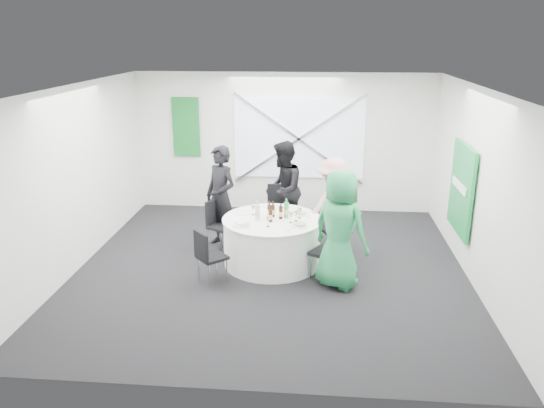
# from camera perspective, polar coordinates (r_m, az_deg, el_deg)

# --- Properties ---
(floor) EXTENTS (6.00, 6.00, 0.00)m
(floor) POSITION_cam_1_polar(r_m,az_deg,el_deg) (8.38, -0.12, -6.94)
(floor) COLOR black
(floor) RESTS_ON ground
(ceiling) EXTENTS (6.00, 6.00, 0.00)m
(ceiling) POSITION_cam_1_polar(r_m,az_deg,el_deg) (7.64, -0.14, 12.48)
(ceiling) COLOR white
(ceiling) RESTS_ON wall_back
(wall_back) EXTENTS (6.00, 0.00, 6.00)m
(wall_back) POSITION_cam_1_polar(r_m,az_deg,el_deg) (10.81, 1.31, 6.59)
(wall_back) COLOR silver
(wall_back) RESTS_ON floor
(wall_front) EXTENTS (6.00, 0.00, 6.00)m
(wall_front) POSITION_cam_1_polar(r_m,az_deg,el_deg) (5.09, -3.19, -6.80)
(wall_front) COLOR silver
(wall_front) RESTS_ON floor
(wall_left) EXTENTS (0.00, 6.00, 6.00)m
(wall_left) POSITION_cam_1_polar(r_m,az_deg,el_deg) (8.69, -20.26, 2.64)
(wall_left) COLOR silver
(wall_left) RESTS_ON floor
(wall_right) EXTENTS (0.00, 6.00, 6.00)m
(wall_right) POSITION_cam_1_polar(r_m,az_deg,el_deg) (8.20, 21.25, 1.66)
(wall_right) COLOR silver
(wall_right) RESTS_ON floor
(window_panel) EXTENTS (2.60, 0.03, 1.60)m
(window_panel) POSITION_cam_1_polar(r_m,az_deg,el_deg) (10.73, 2.91, 7.04)
(window_panel) COLOR silver
(window_panel) RESTS_ON wall_back
(window_brace_a) EXTENTS (2.63, 0.05, 1.84)m
(window_brace_a) POSITION_cam_1_polar(r_m,az_deg,el_deg) (10.69, 2.91, 7.00)
(window_brace_a) COLOR silver
(window_brace_a) RESTS_ON window_panel
(window_brace_b) EXTENTS (2.63, 0.05, 1.84)m
(window_brace_b) POSITION_cam_1_polar(r_m,az_deg,el_deg) (10.69, 2.91, 7.00)
(window_brace_b) COLOR silver
(window_brace_b) RESTS_ON window_panel
(green_banner) EXTENTS (0.55, 0.04, 1.20)m
(green_banner) POSITION_cam_1_polar(r_m,az_deg,el_deg) (11.01, -9.24, 8.17)
(green_banner) COLOR #146428
(green_banner) RESTS_ON wall_back
(green_sign) EXTENTS (0.05, 1.20, 1.40)m
(green_sign) POSITION_cam_1_polar(r_m,az_deg,el_deg) (8.79, 19.71, 1.52)
(green_sign) COLOR #198C3D
(green_sign) RESTS_ON wall_right
(banquet_table) EXTENTS (1.56, 1.56, 0.76)m
(banquet_table) POSITION_cam_1_polar(r_m,az_deg,el_deg) (8.42, 0.00, -4.02)
(banquet_table) COLOR white
(banquet_table) RESTS_ON floor
(chair_back) EXTENTS (0.45, 0.46, 0.97)m
(chair_back) POSITION_cam_1_polar(r_m,az_deg,el_deg) (9.40, 0.71, -0.39)
(chair_back) COLOR black
(chair_back) RESTS_ON floor
(chair_back_left) EXTENTS (0.53, 0.53, 0.86)m
(chair_back_left) POSITION_cam_1_polar(r_m,az_deg,el_deg) (8.99, -5.81, -1.84)
(chair_back_left) COLOR black
(chair_back_left) RESTS_ON floor
(chair_back_right) EXTENTS (0.58, 0.58, 0.98)m
(chair_back_right) POSITION_cam_1_polar(r_m,az_deg,el_deg) (8.73, 7.30, -1.97)
(chair_back_right) COLOR black
(chair_back_right) RESTS_ON floor
(chair_front_right) EXTENTS (0.55, 0.54, 0.87)m
(chair_front_right) POSITION_cam_1_polar(r_m,az_deg,el_deg) (7.85, 6.30, -4.78)
(chair_front_right) COLOR black
(chair_front_right) RESTS_ON floor
(chair_front_left) EXTENTS (0.53, 0.53, 0.82)m
(chair_front_left) POSITION_cam_1_polar(r_m,az_deg,el_deg) (7.77, -6.94, -5.30)
(chair_front_left) COLOR black
(chair_front_left) RESTS_ON floor
(person_man_back_left) EXTENTS (0.76, 0.72, 1.75)m
(person_man_back_left) POSITION_cam_1_polar(r_m,az_deg,el_deg) (9.04, -5.52, 0.79)
(person_man_back_left) COLOR black
(person_man_back_left) RESTS_ON floor
(person_man_back) EXTENTS (0.52, 0.88, 1.74)m
(person_man_back) POSITION_cam_1_polar(r_m,az_deg,el_deg) (9.42, 1.18, 1.55)
(person_man_back) COLOR black
(person_man_back) RESTS_ON floor
(person_woman_pink) EXTENTS (1.14, 0.96, 1.61)m
(person_woman_pink) POSITION_cam_1_polar(r_m,az_deg,el_deg) (8.81, 6.61, -0.19)
(person_woman_pink) COLOR pink
(person_woman_pink) RESTS_ON floor
(person_woman_green) EXTENTS (1.02, 0.94, 1.75)m
(person_woman_green) POSITION_cam_1_polar(r_m,az_deg,el_deg) (7.58, 7.31, -2.70)
(person_woman_green) COLOR #289352
(person_woman_green) RESTS_ON floor
(plate_back) EXTENTS (0.27, 0.27, 0.01)m
(plate_back) POSITION_cam_1_polar(r_m,az_deg,el_deg) (8.79, 0.20, -0.34)
(plate_back) COLOR white
(plate_back) RESTS_ON banquet_table
(plate_back_left) EXTENTS (0.29, 0.29, 0.01)m
(plate_back_left) POSITION_cam_1_polar(r_m,az_deg,el_deg) (8.56, -3.27, -0.90)
(plate_back_left) COLOR white
(plate_back_left) RESTS_ON banquet_table
(plate_back_right) EXTENTS (0.27, 0.27, 0.04)m
(plate_back_right) POSITION_cam_1_polar(r_m,az_deg,el_deg) (8.48, 3.11, -1.02)
(plate_back_right) COLOR white
(plate_back_right) RESTS_ON banquet_table
(plate_front_right) EXTENTS (0.27, 0.27, 0.04)m
(plate_front_right) POSITION_cam_1_polar(r_m,az_deg,el_deg) (7.98, 3.02, -2.26)
(plate_front_right) COLOR white
(plate_front_right) RESTS_ON banquet_table
(plate_front_left) EXTENTS (0.26, 0.26, 0.01)m
(plate_front_left) POSITION_cam_1_polar(r_m,az_deg,el_deg) (7.99, -3.37, -2.29)
(plate_front_left) COLOR white
(plate_front_left) RESTS_ON banquet_table
(napkin) EXTENTS (0.22, 0.20, 0.05)m
(napkin) POSITION_cam_1_polar(r_m,az_deg,el_deg) (7.97, -3.15, -2.11)
(napkin) COLOR white
(napkin) RESTS_ON plate_front_left
(beer_bottle_a) EXTENTS (0.06, 0.06, 0.26)m
(beer_bottle_a) POSITION_cam_1_polar(r_m,az_deg,el_deg) (8.34, -0.30, -0.73)
(beer_bottle_a) COLOR #3B1A0A
(beer_bottle_a) RESTS_ON banquet_table
(beer_bottle_b) EXTENTS (0.06, 0.06, 0.25)m
(beer_bottle_b) POSITION_cam_1_polar(r_m,az_deg,el_deg) (8.34, 0.10, -0.74)
(beer_bottle_b) COLOR #3B1A0A
(beer_bottle_b) RESTS_ON banquet_table
(beer_bottle_c) EXTENTS (0.06, 0.06, 0.26)m
(beer_bottle_c) POSITION_cam_1_polar(r_m,az_deg,el_deg) (8.24, 0.96, -0.95)
(beer_bottle_c) COLOR #3B1A0A
(beer_bottle_c) RESTS_ON banquet_table
(beer_bottle_d) EXTENTS (0.06, 0.06, 0.26)m
(beer_bottle_d) POSITION_cam_1_polar(r_m,az_deg,el_deg) (8.11, -0.16, -1.26)
(beer_bottle_d) COLOR #3B1A0A
(beer_bottle_d) RESTS_ON banquet_table
(green_water_bottle) EXTENTS (0.08, 0.08, 0.31)m
(green_water_bottle) POSITION_cam_1_polar(r_m,az_deg,el_deg) (8.29, 1.54, -0.67)
(green_water_bottle) COLOR green
(green_water_bottle) RESTS_ON banquet_table
(clear_water_bottle) EXTENTS (0.08, 0.08, 0.31)m
(clear_water_bottle) POSITION_cam_1_polar(r_m,az_deg,el_deg) (8.17, -1.59, -0.96)
(clear_water_bottle) COLOR silver
(clear_water_bottle) RESTS_ON banquet_table
(wine_glass_a) EXTENTS (0.07, 0.07, 0.17)m
(wine_glass_a) POSITION_cam_1_polar(r_m,az_deg,el_deg) (8.52, 1.61, -0.14)
(wine_glass_a) COLOR white
(wine_glass_a) RESTS_ON banquet_table
(wine_glass_b) EXTENTS (0.07, 0.07, 0.17)m
(wine_glass_b) POSITION_cam_1_polar(r_m,az_deg,el_deg) (8.14, 2.58, -1.01)
(wine_glass_b) COLOR white
(wine_glass_b) RESTS_ON banquet_table
(wine_glass_c) EXTENTS (0.07, 0.07, 0.17)m
(wine_glass_c) POSITION_cam_1_polar(r_m,az_deg,el_deg) (8.28, 2.97, -0.70)
(wine_glass_c) COLOR white
(wine_glass_c) RESTS_ON banquet_table
(wine_glass_d) EXTENTS (0.07, 0.07, 0.17)m
(wine_glass_d) POSITION_cam_1_polar(r_m,az_deg,el_deg) (7.90, -0.41, -1.60)
(wine_glass_d) COLOR white
(wine_glass_d) RESTS_ON banquet_table
(wine_glass_e) EXTENTS (0.07, 0.07, 0.17)m
(wine_glass_e) POSITION_cam_1_polar(r_m,az_deg,el_deg) (8.07, 2.03, -1.18)
(wine_glass_e) COLOR white
(wine_glass_e) RESTS_ON banquet_table
(wine_glass_f) EXTENTS (0.07, 0.07, 0.17)m
(wine_glass_f) POSITION_cam_1_polar(r_m,az_deg,el_deg) (8.42, -2.05, -0.36)
(wine_glass_f) COLOR white
(wine_glass_f) RESTS_ON banquet_table
(fork_a) EXTENTS (0.09, 0.14, 0.01)m
(fork_a) POSITION_cam_1_polar(r_m,az_deg,el_deg) (8.38, 3.90, -1.37)
(fork_a) COLOR silver
(fork_a) RESTS_ON banquet_table
(knife_a) EXTENTS (0.09, 0.14, 0.01)m
(knife_a) POSITION_cam_1_polar(r_m,az_deg,el_deg) (8.65, 2.85, -0.71)
(knife_a) COLOR silver
(knife_a) RESTS_ON banquet_table
(fork_b) EXTENTS (0.12, 0.12, 0.01)m
(fork_b) POSITION_cam_1_polar(r_m,az_deg,el_deg) (8.09, -3.78, -2.07)
(fork_b) COLOR silver
(fork_b) RESTS_ON banquet_table
(knife_b) EXTENTS (0.11, 0.13, 0.01)m
(knife_b) POSITION_cam_1_polar(r_m,az_deg,el_deg) (7.86, -2.61, -2.66)
(knife_b) COLOR silver
(knife_b) RESTS_ON banquet_table
(fork_c) EXTENTS (0.11, 0.12, 0.01)m
(fork_c) POSITION_cam_1_polar(r_m,az_deg,el_deg) (7.80, 1.93, -2.82)
(fork_c) COLOR silver
(fork_c) RESTS_ON banquet_table
(knife_c) EXTENTS (0.11, 0.12, 0.01)m
(knife_c) POSITION_cam_1_polar(r_m,az_deg,el_deg) (8.01, 3.51, -2.28)
(knife_c) COLOR silver
(knife_c) RESTS_ON banquet_table
(fork_d) EXTENTS (0.15, 0.02, 0.01)m
(fork_d) POSITION_cam_1_polar(r_m,az_deg,el_deg) (8.79, 1.43, -0.40)
(fork_d) COLOR silver
(fork_d) RESTS_ON banquet_table
(knife_d) EXTENTS (0.15, 0.02, 0.01)m
(knife_d) POSITION_cam_1_polar(r_m,az_deg,el_deg) (8.82, -0.58, -0.32)
(knife_d) COLOR silver
(knife_d) RESTS_ON banquet_table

